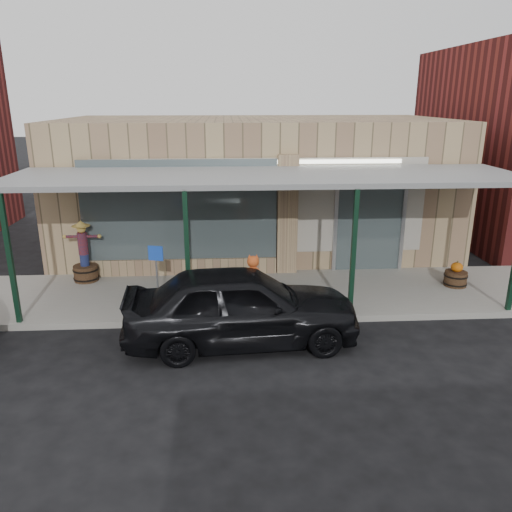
{
  "coord_description": "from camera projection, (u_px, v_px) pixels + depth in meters",
  "views": [
    {
      "loc": [
        -0.95,
        -8.08,
        4.81
      ],
      "look_at": [
        -0.3,
        2.6,
        1.41
      ],
      "focal_mm": 35.0,
      "sensor_mm": 36.0,
      "label": 1
    }
  ],
  "objects": [
    {
      "name": "ground",
      "position": [
        281.0,
        371.0,
        9.19
      ],
      "size": [
        120.0,
        120.0,
        0.0
      ],
      "primitive_type": "plane",
      "color": "black",
      "rests_on": "ground"
    },
    {
      "name": "sidewalk",
      "position": [
        266.0,
        294.0,
        12.6
      ],
      "size": [
        40.0,
        3.2,
        0.15
      ],
      "primitive_type": "cube",
      "color": "gray",
      "rests_on": "ground"
    },
    {
      "name": "storefront",
      "position": [
        255.0,
        185.0,
        16.33
      ],
      "size": [
        12.0,
        6.25,
        4.2
      ],
      "color": "tan",
      "rests_on": "ground"
    },
    {
      "name": "awning",
      "position": [
        266.0,
        178.0,
        11.67
      ],
      "size": [
        12.0,
        3.0,
        3.04
      ],
      "color": "gray",
      "rests_on": "ground"
    },
    {
      "name": "block_buildings_near",
      "position": [
        312.0,
        130.0,
        16.92
      ],
      "size": [
        61.0,
        8.0,
        8.0
      ],
      "color": "maroon",
      "rests_on": "ground"
    },
    {
      "name": "barrel_scarecrow",
      "position": [
        85.0,
        261.0,
        13.18
      ],
      "size": [
        1.0,
        0.73,
        1.64
      ],
      "rotation": [
        0.0,
        0.0,
        0.17
      ],
      "color": "#4C341E",
      "rests_on": "sidewalk"
    },
    {
      "name": "barrel_pumpkin",
      "position": [
        456.0,
        277.0,
        12.91
      ],
      "size": [
        0.72,
        0.72,
        0.67
      ],
      "rotation": [
        0.0,
        0.0,
        0.32
      ],
      "color": "#4C341E",
      "rests_on": "sidewalk"
    },
    {
      "name": "handicap_sign",
      "position": [
        157.0,
        271.0,
        10.98
      ],
      "size": [
        0.33,
        0.1,
        1.6
      ],
      "rotation": [
        0.0,
        0.0,
        -0.24
      ],
      "color": "gray",
      "rests_on": "sidewalk"
    },
    {
      "name": "parked_sedan",
      "position": [
        242.0,
        306.0,
        10.07
      ],
      "size": [
        4.85,
        2.22,
        1.62
      ],
      "rotation": [
        0.0,
        0.0,
        1.64
      ],
      "color": "black",
      "rests_on": "ground"
    }
  ]
}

